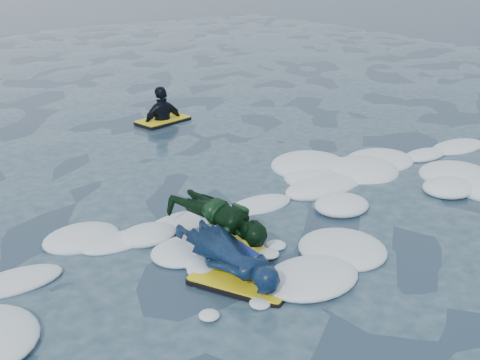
{
  "coord_description": "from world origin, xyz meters",
  "views": [
    {
      "loc": [
        -4.03,
        -4.49,
        3.3
      ],
      "look_at": [
        0.26,
        1.6,
        0.39
      ],
      "focal_mm": 45.0,
      "sensor_mm": 36.0,
      "label": 1
    }
  ],
  "objects": [
    {
      "name": "foam_band",
      "position": [
        0.0,
        1.03,
        0.0
      ],
      "size": [
        12.0,
        3.1,
        0.3
      ],
      "primitive_type": null,
      "color": "white",
      "rests_on": "ground"
    },
    {
      "name": "prone_child_unit",
      "position": [
        -0.49,
        0.87,
        0.28
      ],
      "size": [
        0.87,
        1.46,
        0.54
      ],
      "rotation": [
        0.0,
        0.0,
        1.58
      ],
      "color": "black",
      "rests_on": "ground"
    },
    {
      "name": "ground",
      "position": [
        0.0,
        0.0,
        0.0
      ],
      "size": [
        120.0,
        120.0,
        0.0
      ],
      "primitive_type": "plane",
      "color": "#1B2C40",
      "rests_on": "ground"
    },
    {
      "name": "waiting_rider_unit",
      "position": [
        1.39,
        5.88,
        -0.05
      ],
      "size": [
        1.15,
        0.78,
        1.58
      ],
      "rotation": [
        0.0,
        0.0,
        0.21
      ],
      "color": "black",
      "rests_on": "ground"
    },
    {
      "name": "prone_woman_unit",
      "position": [
        -0.87,
        0.17,
        0.22
      ],
      "size": [
        1.03,
        1.68,
        0.42
      ],
      "rotation": [
        0.0,
        0.0,
        2.06
      ],
      "color": "black",
      "rests_on": "ground"
    }
  ]
}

